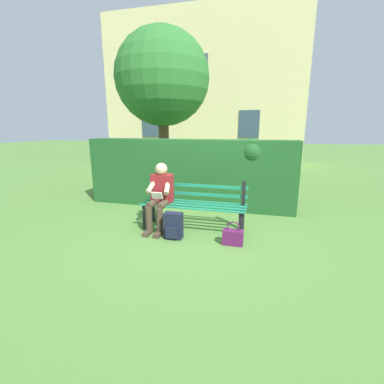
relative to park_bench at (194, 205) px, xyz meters
name	(u,v)px	position (x,y,z in m)	size (l,w,h in m)	color
ground	(193,229)	(0.00, 0.07, -0.45)	(60.00, 60.00, 0.00)	#517F38
park_bench	(194,205)	(0.00, 0.00, 0.00)	(1.90, 0.54, 0.90)	black
person_seated	(160,194)	(0.60, 0.17, 0.20)	(0.44, 0.73, 1.21)	maroon
hedge_backdrop	(190,172)	(0.47, -1.42, 0.36)	(4.82, 0.68, 1.61)	#1E5123
tree	(160,81)	(1.96, -3.46, 2.74)	(2.92, 2.78, 4.65)	brown
building_facade	(205,93)	(1.87, -9.60, 3.09)	(9.43, 3.27, 7.09)	beige
backpack	(173,226)	(0.22, 0.56, -0.23)	(0.30, 0.24, 0.45)	#191E33
handbag	(233,237)	(-0.78, 0.57, -0.32)	(0.33, 0.15, 0.39)	#59194C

